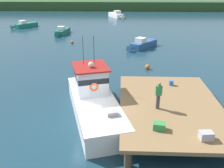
# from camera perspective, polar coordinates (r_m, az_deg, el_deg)

# --- Properties ---
(ground_plane) EXTENTS (200.00, 200.00, 0.00)m
(ground_plane) POSITION_cam_1_polar(r_m,az_deg,el_deg) (15.57, -4.83, -8.23)
(ground_plane) COLOR #193847
(dock) EXTENTS (6.00, 9.00, 1.20)m
(dock) POSITION_cam_1_polar(r_m,az_deg,el_deg) (15.23, 13.33, -4.96)
(dock) COLOR #4C3D2D
(dock) RESTS_ON ground
(main_fishing_boat) EXTENTS (4.76, 9.90, 4.80)m
(main_fishing_boat) POSITION_cam_1_polar(r_m,az_deg,el_deg) (15.95, -4.40, -3.28)
(main_fishing_boat) COLOR silver
(main_fishing_boat) RESTS_ON ground
(crate_stack_near_edge) EXTENTS (0.64, 0.50, 0.40)m
(crate_stack_near_edge) POSITION_cam_1_polar(r_m,az_deg,el_deg) (12.42, 21.00, -11.11)
(crate_stack_near_edge) COLOR #9E9EA3
(crate_stack_near_edge) RESTS_ON dock
(crate_single_far) EXTENTS (0.67, 0.54, 0.36)m
(crate_single_far) POSITION_cam_1_polar(r_m,az_deg,el_deg) (12.56, 10.91, -9.56)
(crate_single_far) COLOR #2D8442
(crate_single_far) RESTS_ON dock
(bait_bucket) EXTENTS (0.32, 0.32, 0.34)m
(bait_bucket) POSITION_cam_1_polar(r_m,az_deg,el_deg) (17.79, 13.56, 0.27)
(bait_bucket) COLOR #2866B2
(bait_bucket) RESTS_ON dock
(deckhand_by_the_boat) EXTENTS (0.36, 0.22, 1.63)m
(deckhand_by_the_boat) POSITION_cam_1_polar(r_m,az_deg,el_deg) (14.15, 10.72, -2.50)
(deckhand_by_the_boat) COLOR #383842
(deckhand_by_the_boat) RESTS_ON dock
(moored_boat_mid_harbor) EXTENTS (4.17, 4.84, 1.36)m
(moored_boat_mid_harbor) POSITION_cam_1_polar(r_m,az_deg,el_deg) (32.05, 7.00, 9.14)
(moored_boat_mid_harbor) COLOR #285184
(moored_boat_mid_harbor) RESTS_ON ground
(moored_boat_near_channel) EXTENTS (3.92, 4.64, 1.29)m
(moored_boat_near_channel) POSITION_cam_1_polar(r_m,az_deg,el_deg) (48.93, -19.60, 12.77)
(moored_boat_near_channel) COLOR #196B5B
(moored_boat_near_channel) RESTS_ON ground
(moored_boat_far_right) EXTENTS (1.68, 5.14, 1.29)m
(moored_boat_far_right) POSITION_cam_1_polar(r_m,az_deg,el_deg) (41.07, -11.49, 11.88)
(moored_boat_far_right) COLOR #196B5B
(moored_boat_far_right) RESTS_ON ground
(moored_boat_off_the_point) EXTENTS (3.90, 6.19, 1.60)m
(moored_boat_off_the_point) POSITION_cam_1_polar(r_m,az_deg,el_deg) (59.09, 1.06, 15.70)
(moored_boat_off_the_point) COLOR white
(moored_boat_off_the_point) RESTS_ON ground
(mooring_buoy_outer) EXTENTS (0.39, 0.39, 0.39)m
(mooring_buoy_outer) POSITION_cam_1_polar(r_m,az_deg,el_deg) (34.60, -9.26, 9.58)
(mooring_buoy_outer) COLOR #EA5B19
(mooring_buoy_outer) RESTS_ON ground
(mooring_buoy_channel_marker) EXTENTS (0.35, 0.35, 0.35)m
(mooring_buoy_channel_marker) POSITION_cam_1_polar(r_m,az_deg,el_deg) (24.47, -8.64, 3.96)
(mooring_buoy_channel_marker) COLOR red
(mooring_buoy_channel_marker) RESTS_ON ground
(mooring_buoy_inshore) EXTENTS (0.47, 0.47, 0.47)m
(mooring_buoy_inshore) POSITION_cam_1_polar(r_m,az_deg,el_deg) (24.24, 8.25, 3.94)
(mooring_buoy_inshore) COLOR #EA5B19
(mooring_buoy_inshore) RESTS_ON ground
(far_shoreline) EXTENTS (120.00, 8.00, 2.40)m
(far_shoreline) POSITION_cam_1_polar(r_m,az_deg,el_deg) (75.54, 0.98, 17.79)
(far_shoreline) COLOR #284723
(far_shoreline) RESTS_ON ground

